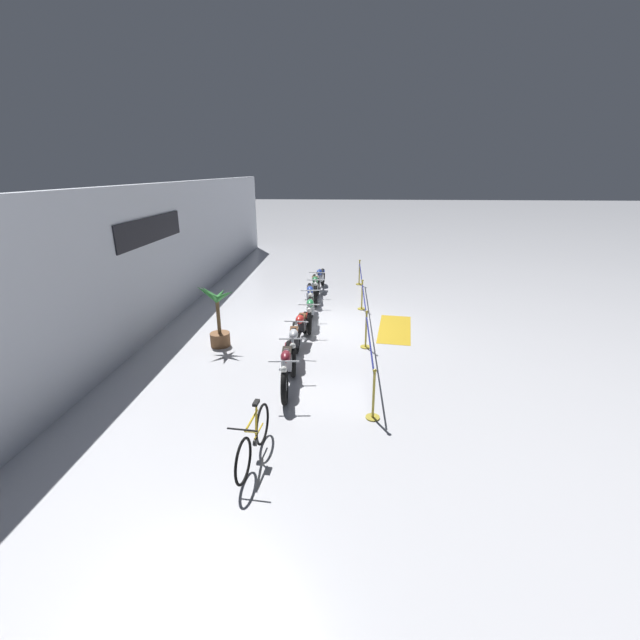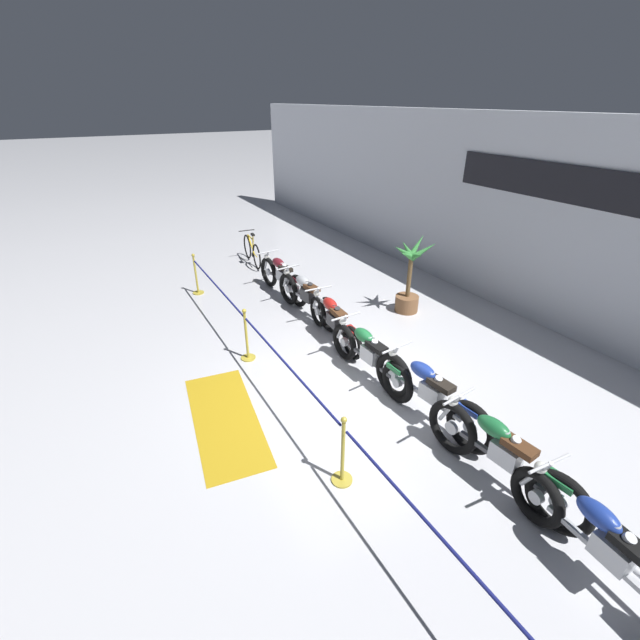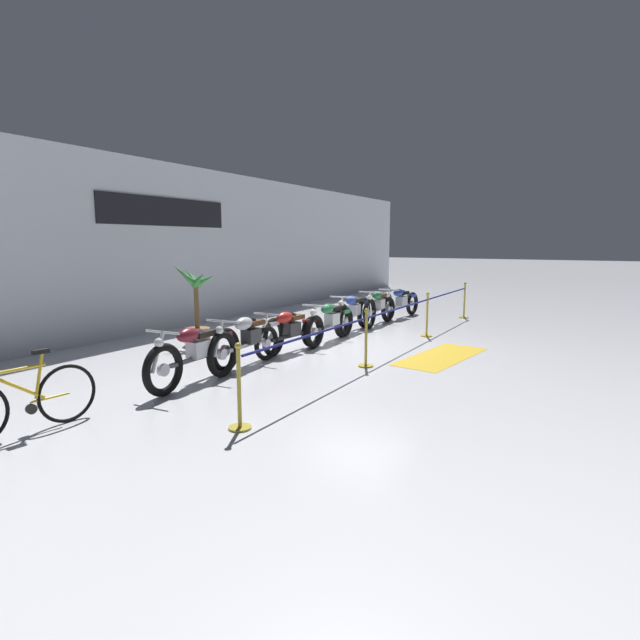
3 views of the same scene
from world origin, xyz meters
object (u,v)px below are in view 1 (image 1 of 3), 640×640
motorcycle_blue_4 (310,298)px  motorcycle_blue_6 (320,279)px  motorcycle_silver_1 (294,344)px  stanchion_mid_left (366,335)px  floor_banner (395,329)px  stanchion_far_left (366,319)px  motorcycle_red_2 (301,327)px  motorcycle_green_3 (310,311)px  motorcycle_maroon_0 (286,367)px  motorcycle_green_5 (315,287)px  potted_palm_left_of_row (218,320)px  stanchion_far_right (359,276)px  bicycle (253,440)px  stanchion_mid_right (362,299)px

motorcycle_blue_4 → motorcycle_blue_6: (2.74, -0.17, -0.03)m
motorcycle_silver_1 → stanchion_mid_left: 2.10m
motorcycle_silver_1 → floor_banner: size_ratio=0.96×
motorcycle_blue_6 → stanchion_far_left: bearing=-163.9°
motorcycle_red_2 → motorcycle_blue_6: motorcycle_blue_6 is taller
motorcycle_blue_6 → stanchion_far_left: stanchion_far_left is taller
floor_banner → motorcycle_red_2: bearing=122.5°
stanchion_mid_left → motorcycle_green_3: bearing=45.1°
motorcycle_maroon_0 → floor_banner: size_ratio=0.89×
stanchion_far_left → stanchion_mid_left: size_ratio=9.84×
stanchion_mid_left → motorcycle_blue_4: bearing=30.4°
motorcycle_green_3 → motorcycle_red_2: bearing=174.1°
motorcycle_red_2 → motorcycle_green_5: bearing=-1.3°
motorcycle_green_5 → potted_palm_left_of_row: size_ratio=1.28×
motorcycle_maroon_0 → motorcycle_red_2: bearing=-1.1°
stanchion_far_left → floor_banner: 1.73m
stanchion_mid_left → motorcycle_maroon_0: bearing=142.1°
motorcycle_red_2 → motorcycle_green_5: size_ratio=0.93×
motorcycle_red_2 → motorcycle_green_5: 4.18m
motorcycle_green_5 → potted_palm_left_of_row: bearing=153.1°
motorcycle_green_3 → potted_palm_left_of_row: potted_palm_left_of_row is taller
motorcycle_green_3 → motorcycle_blue_6: (4.12, -0.04, -0.00)m
motorcycle_green_3 → motorcycle_blue_4: bearing=5.2°
stanchion_far_right → motorcycle_silver_1: bearing=166.8°
motorcycle_red_2 → stanchion_far_left: (0.01, -1.78, 0.28)m
motorcycle_blue_4 → motorcycle_green_5: bearing=-3.0°
motorcycle_maroon_0 → motorcycle_green_5: motorcycle_green_5 is taller
bicycle → motorcycle_green_5: bearing=-2.1°
motorcycle_blue_6 → stanchion_mid_right: (-2.37, -1.59, -0.10)m
potted_palm_left_of_row → stanchion_far_left: (0.34, -3.98, -0.00)m
floor_banner → potted_palm_left_of_row: bearing=115.7°
stanchion_far_right → floor_banner: bearing=-169.9°
motorcycle_red_2 → potted_palm_left_of_row: bearing=98.6°
motorcycle_red_2 → motorcycle_blue_4: motorcycle_blue_4 is taller
motorcycle_green_3 → potted_palm_left_of_row: (-1.76, 2.34, 0.28)m
motorcycle_green_5 → bicycle: size_ratio=1.32×
motorcycle_silver_1 → motorcycle_blue_4: motorcycle_blue_4 is taller
potted_palm_left_of_row → motorcycle_blue_6: bearing=-22.1°
motorcycle_blue_4 → potted_palm_left_of_row: 3.84m
potted_palm_left_of_row → stanchion_far_left: 3.99m
motorcycle_silver_1 → motorcycle_green_5: (5.41, -0.14, 0.01)m
motorcycle_blue_4 → motorcycle_red_2: bearing=179.6°
motorcycle_silver_1 → stanchion_mid_right: stanchion_mid_right is taller
motorcycle_red_2 → floor_banner: 3.04m
motorcycle_silver_1 → motorcycle_red_2: (1.23, -0.04, -0.02)m
motorcycle_silver_1 → stanchion_far_left: size_ratio=0.23×
motorcycle_silver_1 → motorcycle_red_2: size_ratio=1.13×
stanchion_far_left → stanchion_far_right: bearing=-0.0°
bicycle → potted_palm_left_of_row: 5.19m
motorcycle_red_2 → potted_palm_left_of_row: potted_palm_left_of_row is taller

